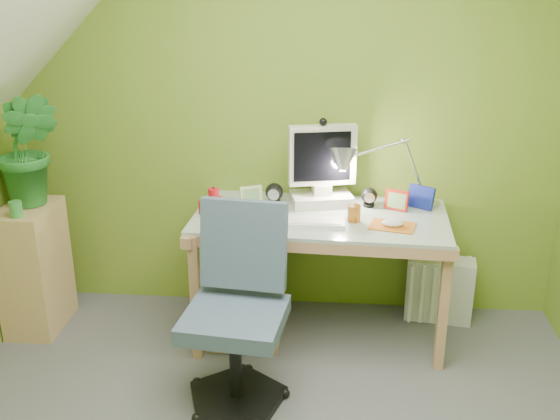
# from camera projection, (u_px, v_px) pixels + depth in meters

# --- Properties ---
(wall_back) EXTENTS (3.20, 0.01, 2.40)m
(wall_back) POSITION_uv_depth(u_px,v_px,m) (289.00, 117.00, 3.79)
(wall_back) COLOR olive
(wall_back) RESTS_ON floor
(desk) EXTENTS (1.42, 0.76, 0.74)m
(desk) POSITION_uv_depth(u_px,v_px,m) (319.00, 276.00, 3.72)
(desk) COLOR tan
(desk) RESTS_ON floor
(monitor) EXTENTS (0.39, 0.28, 0.49)m
(monitor) POSITION_uv_depth(u_px,v_px,m) (322.00, 163.00, 3.68)
(monitor) COLOR beige
(monitor) RESTS_ON desk
(speaker_left) EXTENTS (0.11, 0.11, 0.12)m
(speaker_left) POSITION_uv_depth(u_px,v_px,m) (274.00, 194.00, 3.74)
(speaker_left) COLOR black
(speaker_left) RESTS_ON desk
(speaker_right) EXTENTS (0.09, 0.09, 0.11)m
(speaker_right) POSITION_uv_depth(u_px,v_px,m) (369.00, 197.00, 3.70)
(speaker_right) COLOR black
(speaker_right) RESTS_ON desk
(keyboard) EXTENTS (0.42, 0.14, 0.02)m
(keyboard) POSITION_uv_depth(u_px,v_px,m) (305.00, 222.00, 3.46)
(keyboard) COLOR white
(keyboard) RESTS_ON desk
(mousepad) EXTENTS (0.26, 0.21, 0.01)m
(mousepad) POSITION_uv_depth(u_px,v_px,m) (392.00, 226.00, 3.43)
(mousepad) COLOR #B55D1C
(mousepad) RESTS_ON desk
(mouse) EXTENTS (0.12, 0.08, 0.04)m
(mouse) POSITION_uv_depth(u_px,v_px,m) (392.00, 223.00, 3.43)
(mouse) COLOR silver
(mouse) RESTS_ON mousepad
(amber_tumbler) EXTENTS (0.08, 0.08, 0.09)m
(amber_tumbler) POSITION_uv_depth(u_px,v_px,m) (354.00, 213.00, 3.49)
(amber_tumbler) COLOR #945315
(amber_tumbler) RESTS_ON desk
(candle_cluster) EXTENTS (0.19, 0.17, 0.12)m
(candle_cluster) POSITION_uv_depth(u_px,v_px,m) (213.00, 201.00, 3.63)
(candle_cluster) COLOR red
(candle_cluster) RESTS_ON desk
(photo_frame_red) EXTENTS (0.13, 0.07, 0.11)m
(photo_frame_red) POSITION_uv_depth(u_px,v_px,m) (396.00, 200.00, 3.65)
(photo_frame_red) COLOR red
(photo_frame_red) RESTS_ON desk
(photo_frame_blue) EXTENTS (0.14, 0.10, 0.13)m
(photo_frame_blue) POSITION_uv_depth(u_px,v_px,m) (421.00, 197.00, 3.68)
(photo_frame_blue) COLOR navy
(photo_frame_blue) RESTS_ON desk
(photo_frame_green) EXTENTS (0.12, 0.07, 0.11)m
(photo_frame_green) POSITION_uv_depth(u_px,v_px,m) (251.00, 195.00, 3.74)
(photo_frame_green) COLOR beige
(photo_frame_green) RESTS_ON desk
(desk_lamp) EXTENTS (0.57, 0.30, 0.59)m
(desk_lamp) POSITION_uv_depth(u_px,v_px,m) (404.00, 156.00, 3.62)
(desk_lamp) COLOR silver
(desk_lamp) RESTS_ON desk
(side_ledge) EXTENTS (0.28, 0.43, 0.75)m
(side_ledge) POSITION_uv_depth(u_px,v_px,m) (35.00, 268.00, 3.81)
(side_ledge) COLOR tan
(side_ledge) RESTS_ON floor
(potted_plant) EXTENTS (0.36, 0.29, 0.64)m
(potted_plant) POSITION_uv_depth(u_px,v_px,m) (28.00, 149.00, 3.61)
(potted_plant) COLOR #25712A
(potted_plant) RESTS_ON side_ledge
(green_cup) EXTENTS (0.07, 0.07, 0.09)m
(green_cup) POSITION_uv_depth(u_px,v_px,m) (16.00, 209.00, 3.52)
(green_cup) COLOR #3B8D3D
(green_cup) RESTS_ON side_ledge
(task_chair) EXTENTS (0.58, 0.58, 0.95)m
(task_chair) POSITION_uv_depth(u_px,v_px,m) (234.00, 317.00, 3.08)
(task_chair) COLOR #405269
(task_chair) RESTS_ON floor
(radiator) EXTENTS (0.41, 0.21, 0.39)m
(radiator) POSITION_uv_depth(u_px,v_px,m) (439.00, 289.00, 3.94)
(radiator) COLOR silver
(radiator) RESTS_ON floor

